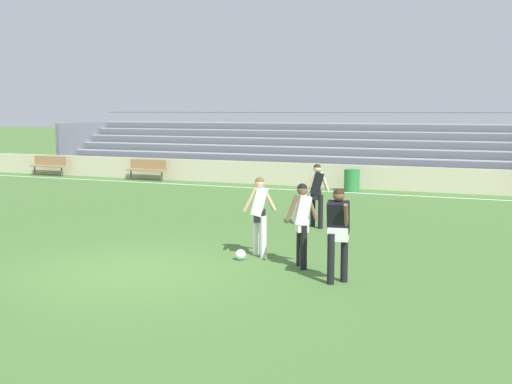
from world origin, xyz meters
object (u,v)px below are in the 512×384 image
object	(u,v)px
bleacher_stand	(283,149)
soccer_ball	(241,255)
player_white_wide_left	(302,218)
player_dark_deep_cover	(317,190)
bench_centre_sideline	(49,164)
trash_bin	(352,180)
player_dark_pressing_high	(338,227)
bench_near_wall_gap	(147,168)
player_white_dropping_back	(260,210)

from	to	relation	value
bleacher_stand	soccer_ball	distance (m)	15.99
player_white_wide_left	player_dark_deep_cover	bearing A→B (deg)	102.26
bench_centre_sideline	trash_bin	size ratio (longest dim) A/B	2.16
bleacher_stand	player_dark_deep_cover	bearing A→B (deg)	-66.63
soccer_ball	player_dark_pressing_high	bearing A→B (deg)	-22.38
bleacher_stand	bench_near_wall_gap	size ratio (longest dim) A/B	12.22
player_white_dropping_back	soccer_ball	distance (m)	1.02
bench_near_wall_gap	trash_bin	size ratio (longest dim) A/B	2.16
player_white_wide_left	player_dark_pressing_high	distance (m)	1.23
soccer_ball	trash_bin	bearing A→B (deg)	91.77
soccer_ball	player_white_wide_left	bearing A→B (deg)	-5.23
trash_bin	player_dark_deep_cover	xyz separation A→B (m)	(0.80, -7.51, 0.58)
bleacher_stand	bench_centre_sideline	distance (m)	10.96
soccer_ball	bench_centre_sideline	bearing A→B (deg)	141.35
bench_centre_sideline	player_dark_pressing_high	bearing A→B (deg)	-36.80
player_white_wide_left	player_dark_deep_cover	size ratio (longest dim) A/B	0.99
bleacher_stand	trash_bin	world-z (taller)	bleacher_stand
bench_centre_sideline	soccer_ball	bearing A→B (deg)	-38.65
player_white_wide_left	player_dark_pressing_high	bearing A→B (deg)	-41.38
trash_bin	player_dark_pressing_high	world-z (taller)	player_dark_pressing_high
bleacher_stand	player_dark_deep_cover	world-z (taller)	bleacher_stand
bench_near_wall_gap	soccer_ball	world-z (taller)	bench_near_wall_gap
bench_centre_sideline	player_white_dropping_back	size ratio (longest dim) A/B	1.08
bench_near_wall_gap	soccer_ball	distance (m)	15.18
bench_near_wall_gap	player_dark_pressing_high	size ratio (longest dim) A/B	1.06
trash_bin	bench_near_wall_gap	bearing A→B (deg)	178.04
trash_bin	player_dark_pressing_high	xyz separation A→B (m)	(2.62, -12.46, 0.59)
bench_near_wall_gap	player_white_dropping_back	world-z (taller)	player_white_dropping_back
bench_centre_sideline	player_white_wide_left	size ratio (longest dim) A/B	1.09
bleacher_stand	player_white_wide_left	xyz separation A→B (m)	(5.78, -15.44, -0.30)
bench_near_wall_gap	player_white_dropping_back	size ratio (longest dim) A/B	1.08
trash_bin	player_dark_deep_cover	size ratio (longest dim) A/B	0.50
bleacher_stand	player_dark_pressing_high	world-z (taller)	bleacher_stand
soccer_ball	bleacher_stand	bearing A→B (deg)	106.15
bench_near_wall_gap	trash_bin	distance (m)	9.14
bench_near_wall_gap	player_dark_deep_cover	xyz separation A→B (m)	(9.94, -7.83, 0.45)
player_white_dropping_back	trash_bin	bearing A→B (deg)	93.12
player_white_wide_left	player_dark_deep_cover	distance (m)	4.23
bench_centre_sideline	trash_bin	distance (m)	14.45
player_white_dropping_back	player_dark_deep_cover	size ratio (longest dim) A/B	1.00
bench_near_wall_gap	player_white_dropping_back	distance (m)	15.00
bench_near_wall_gap	bench_centre_sideline	bearing A→B (deg)	180.00
bench_centre_sideline	bench_near_wall_gap	bearing A→B (deg)	0.00
bench_centre_sideline	player_white_dropping_back	distance (m)	18.89
bleacher_stand	soccer_ball	bearing A→B (deg)	-73.85
trash_bin	player_dark_deep_cover	world-z (taller)	player_dark_deep_cover
bench_centre_sideline	player_white_dropping_back	bearing A→B (deg)	-37.14
bench_centre_sideline	trash_bin	world-z (taller)	bench_centre_sideline
bench_near_wall_gap	soccer_ball	size ratio (longest dim) A/B	8.18
player_dark_pressing_high	soccer_ball	bearing A→B (deg)	157.62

